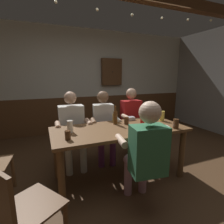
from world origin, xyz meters
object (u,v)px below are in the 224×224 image
person_3 (146,151)px  pint_glass_2 (70,127)px  chair_empty_near_right (19,211)px  pint_glass_4 (115,118)px  pint_glass_3 (147,116)px  plate_0 (160,127)px  person_2 (132,119)px  person_1 (104,123)px  condiment_caddy (130,118)px  person_0 (72,126)px  table_candle (148,128)px  dining_table (120,135)px  pint_glass_5 (126,121)px  bottle_1 (142,116)px  pint_glass_1 (176,124)px  pint_glass_6 (162,116)px  wall_dart_cabinet (112,72)px  bottle_0 (115,117)px  pint_glass_0 (68,135)px

person_3 → pint_glass_2: person_3 is taller
chair_empty_near_right → pint_glass_4: bearing=98.0°
chair_empty_near_right → pint_glass_3: 2.09m
plate_0 → person_2: bearing=89.0°
person_1 → person_2: (0.57, 0.01, 0.02)m
person_3 → chair_empty_near_right: bearing=-164.9°
condiment_caddy → person_2: bearing=54.9°
person_0 → table_candle: 1.24m
dining_table → table_candle: (0.28, -0.28, 0.15)m
condiment_caddy → pint_glass_4: pint_glass_4 is taller
chair_empty_near_right → table_candle: bearing=75.8°
chair_empty_near_right → pint_glass_5: 1.69m
pint_glass_3 → pint_glass_5: pint_glass_3 is taller
person_0 → table_candle: bearing=134.2°
pint_glass_4 → person_0: bearing=154.3°
person_1 → person_3: size_ratio=0.99×
bottle_1 → pint_glass_1: size_ratio=2.27×
pint_glass_4 → bottle_1: bearing=-42.2°
bottle_1 → pint_glass_2: size_ratio=1.93×
chair_empty_near_right → bottle_1: bottle_1 is taller
person_0 → person_3: person_3 is taller
pint_glass_4 → pint_glass_6: pint_glass_6 is taller
condiment_caddy → pint_glass_1: 0.75m
plate_0 → bottle_1: bottle_1 is taller
bottle_1 → pint_glass_4: size_ratio=2.33×
person_2 → person_1: bearing=1.8°
person_2 → wall_dart_cabinet: 1.95m
bottle_1 → pint_glass_2: 1.06m
pint_glass_5 → condiment_caddy: bearing=50.3°
person_0 → bottle_0: person_0 is taller
chair_empty_near_right → pint_glass_3: pint_glass_3 is taller
pint_glass_3 → dining_table: bearing=-159.5°
bottle_0 → pint_glass_1: bearing=-36.8°
person_2 → pint_glass_4: person_2 is taller
person_2 → plate_0: (-0.01, -0.83, 0.09)m
person_3 → table_candle: (0.27, 0.37, 0.11)m
pint_glass_0 → wall_dart_cabinet: (1.56, 2.54, 0.76)m
person_2 → chair_empty_near_right: (-1.75, -1.44, -0.20)m
person_0 → condiment_caddy: person_0 is taller
person_0 → pint_glass_0: person_0 is taller
chair_empty_near_right → pint_glass_1: 2.00m
pint_glass_3 → pint_glass_6: 0.24m
condiment_caddy → wall_dart_cabinet: bearing=76.5°
dining_table → pint_glass_2: pint_glass_2 is taller
person_0 → person_3: 1.40m
person_2 → pint_glass_2: person_2 is taller
bottle_1 → person_1: bearing=124.2°
person_1 → pint_glass_5: size_ratio=11.21×
dining_table → pint_glass_3: pint_glass_3 is taller
chair_empty_near_right → wall_dart_cabinet: bearing=113.5°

